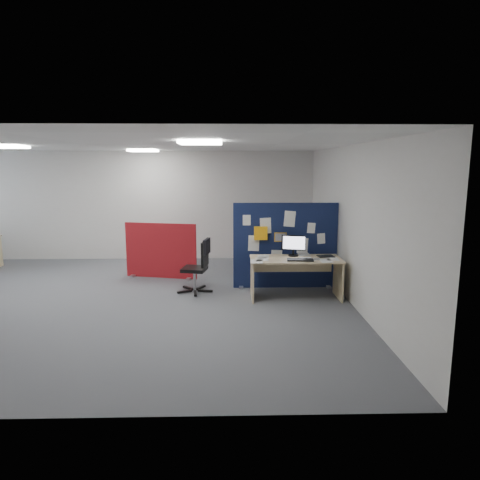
{
  "coord_description": "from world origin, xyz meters",
  "views": [
    {
      "loc": [
        2.41,
        -7.22,
        2.36
      ],
      "look_at": [
        2.6,
        0.5,
        1.0
      ],
      "focal_mm": 32.0,
      "sensor_mm": 36.0,
      "label": 1
    }
  ],
  "objects_px": {
    "main_desk": "(295,267)",
    "office_chair": "(200,263)",
    "navy_divider": "(284,246)",
    "monitor_main": "(294,244)",
    "red_divider": "(161,251)"
  },
  "relations": [
    {
      "from": "main_desk",
      "to": "office_chair",
      "type": "xyz_separation_m",
      "value": [
        -1.73,
        0.34,
        0.02
      ]
    },
    {
      "from": "office_chair",
      "to": "red_divider",
      "type": "bearing_deg",
      "value": 140.12
    },
    {
      "from": "navy_divider",
      "to": "monitor_main",
      "type": "height_order",
      "value": "navy_divider"
    },
    {
      "from": "navy_divider",
      "to": "monitor_main",
      "type": "xyz_separation_m",
      "value": [
        0.1,
        -0.5,
        0.11
      ]
    },
    {
      "from": "monitor_main",
      "to": "red_divider",
      "type": "height_order",
      "value": "red_divider"
    },
    {
      "from": "navy_divider",
      "to": "office_chair",
      "type": "xyz_separation_m",
      "value": [
        -1.61,
        -0.31,
        -0.26
      ]
    },
    {
      "from": "red_divider",
      "to": "office_chair",
      "type": "height_order",
      "value": "red_divider"
    },
    {
      "from": "main_desk",
      "to": "monitor_main",
      "type": "distance_m",
      "value": 0.42
    },
    {
      "from": "navy_divider",
      "to": "red_divider",
      "type": "relative_size",
      "value": 1.31
    },
    {
      "from": "monitor_main",
      "to": "main_desk",
      "type": "bearing_deg",
      "value": -68.88
    },
    {
      "from": "monitor_main",
      "to": "navy_divider",
      "type": "bearing_deg",
      "value": 115.61
    },
    {
      "from": "main_desk",
      "to": "office_chair",
      "type": "height_order",
      "value": "office_chair"
    },
    {
      "from": "main_desk",
      "to": "office_chair",
      "type": "distance_m",
      "value": 1.76
    },
    {
      "from": "navy_divider",
      "to": "monitor_main",
      "type": "distance_m",
      "value": 0.52
    },
    {
      "from": "red_divider",
      "to": "office_chair",
      "type": "xyz_separation_m",
      "value": [
        0.89,
        -1.1,
        0.0
      ]
    }
  ]
}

